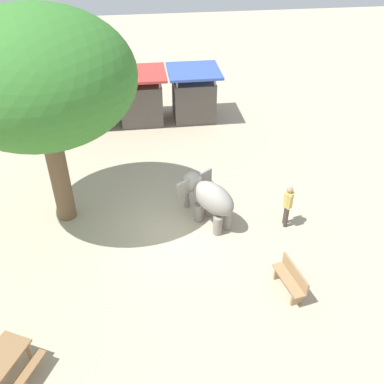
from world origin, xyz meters
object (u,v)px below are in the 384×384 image
at_px(market_stall_red, 141,100).
at_px(elephant, 208,197).
at_px(picnic_table_near, 0,365).
at_px(shade_tree_main, 39,79).
at_px(market_stall_teal, 87,103).
at_px(wooden_bench, 291,279).
at_px(market_stall_blue, 194,97).
at_px(person_handler, 288,203).

bearing_deg(market_stall_red, elephant, -76.34).
bearing_deg(picnic_table_near, shade_tree_main, -161.11).
relative_size(elephant, market_stall_teal, 0.90).
distance_m(elephant, wooden_bench, 4.02).
distance_m(picnic_table_near, market_stall_blue, 15.01).
bearing_deg(market_stall_red, picnic_table_near, -105.88).
bearing_deg(wooden_bench, market_stall_blue, -4.68).
height_order(picnic_table_near, market_stall_red, market_stall_red).
bearing_deg(wooden_bench, elephant, 17.28).
distance_m(market_stall_teal, market_stall_red, 2.60).
bearing_deg(person_handler, elephant, -3.84).
bearing_deg(elephant, market_stall_teal, -4.64).
height_order(person_handler, market_stall_blue, market_stall_blue).
bearing_deg(elephant, picnic_table_near, 98.52).
bearing_deg(person_handler, picnic_table_near, 37.79).
xyz_separation_m(wooden_bench, market_stall_red, (-3.87, 11.71, 0.67)).
bearing_deg(market_stall_blue, shade_tree_main, -127.55).
xyz_separation_m(person_handler, wooden_bench, (-0.78, -2.92, -0.48)).
relative_size(market_stall_red, market_stall_blue, 1.00).
bearing_deg(picnic_table_near, market_stall_teal, -158.54).
height_order(shade_tree_main, market_stall_blue, shade_tree_main).
bearing_deg(wooden_bench, picnic_table_near, 92.51).
height_order(elephant, shade_tree_main, shade_tree_main).
distance_m(elephant, person_handler, 2.72).
xyz_separation_m(elephant, shade_tree_main, (-4.98, 0.93, 4.08)).
distance_m(shade_tree_main, wooden_bench, 9.41).
xyz_separation_m(wooden_bench, market_stall_teal, (-6.47, 11.71, 0.67)).
bearing_deg(market_stall_red, market_stall_blue, 0.00).
bearing_deg(picnic_table_near, wooden_bench, 130.13).
bearing_deg(wooden_bench, person_handler, -25.73).
xyz_separation_m(elephant, market_stall_red, (-1.99, 8.20, 0.09)).
bearing_deg(market_stall_teal, person_handler, -50.49).
height_order(wooden_bench, market_stall_teal, market_stall_teal).
bearing_deg(market_stall_blue, wooden_bench, -83.81).
relative_size(shade_tree_main, market_stall_teal, 2.87).
height_order(picnic_table_near, market_stall_teal, market_stall_teal).
bearing_deg(picnic_table_near, market_stall_blue, -178.73).
xyz_separation_m(picnic_table_near, market_stall_red, (3.85, 13.54, 0.55)).
bearing_deg(market_stall_blue, picnic_table_near, -115.48).
height_order(market_stall_teal, market_stall_blue, same).
distance_m(picnic_table_near, market_stall_red, 14.09).
relative_size(shade_tree_main, wooden_bench, 4.99).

